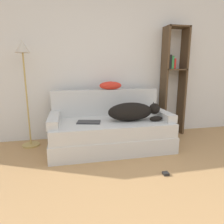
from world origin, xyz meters
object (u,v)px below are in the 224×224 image
bookshelf (173,77)px  dog (133,112)px  couch (111,134)px  power_adapter (166,174)px  floor_lamp (24,68)px  throw_pillow (110,86)px  laptop (89,122)px

bookshelf → dog: bearing=-149.2°
couch → power_adapter: couch is taller
power_adapter → floor_lamp: bearing=142.5°
throw_pillow → power_adapter: (0.38, -1.35, -0.93)m
throw_pillow → floor_lamp: 1.36m
throw_pillow → dog: bearing=-63.2°
couch → bookshelf: bearing=20.4°
dog → bookshelf: bookshelf is taller
dog → floor_lamp: bearing=164.3°
couch → power_adapter: 1.08m
throw_pillow → power_adapter: size_ratio=5.71×
couch → power_adapter: (0.46, -0.96, -0.20)m
laptop → floor_lamp: floor_lamp is taller
throw_pillow → floor_lamp: size_ratio=0.23×
couch → laptop: (-0.34, -0.07, 0.23)m
throw_pillow → bookshelf: bearing=3.7°
throw_pillow → floor_lamp: floor_lamp is taller
power_adapter → couch: bearing=115.6°
bookshelf → power_adapter: bearing=-119.7°
laptop → throw_pillow: throw_pillow is taller
couch → floor_lamp: bearing=164.2°
throw_pillow → bookshelf: bookshelf is taller
couch → laptop: size_ratio=4.93×
couch → power_adapter: size_ratio=27.65×
dog → floor_lamp: floor_lamp is taller
laptop → bookshelf: size_ratio=0.19×
throw_pillow → bookshelf: (1.19, 0.08, 0.13)m
dog → throw_pillow: size_ratio=2.17×
throw_pillow → couch: bearing=-101.6°
power_adapter → throw_pillow: bearing=105.6°
laptop → throw_pillow: size_ratio=0.98×
laptop → throw_pillow: (0.42, 0.46, 0.49)m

